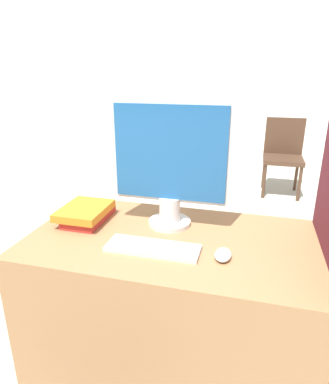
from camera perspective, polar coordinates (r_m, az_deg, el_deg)
wall_back at (r=6.90m, az=13.18°, el=19.31°), size 12.00×0.06×2.80m
desk at (r=1.64m, az=0.97°, el=-19.24°), size 1.18×0.67×0.75m
carrel_divider at (r=1.47m, az=25.61°, el=-12.57°), size 0.07×0.66×1.32m
monitor at (r=1.46m, az=0.93°, el=4.63°), size 0.51×0.19×0.54m
keyboard at (r=1.34m, az=-1.95°, el=-9.33°), size 0.36×0.13×0.02m
mouse at (r=1.30m, az=9.71°, el=-10.26°), size 0.06×0.10×0.03m
book_stack at (r=1.61m, az=-12.84°, el=-3.47°), size 0.20×0.27×0.07m
far_chair at (r=4.25m, az=19.18°, el=6.30°), size 0.44×0.44×0.87m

